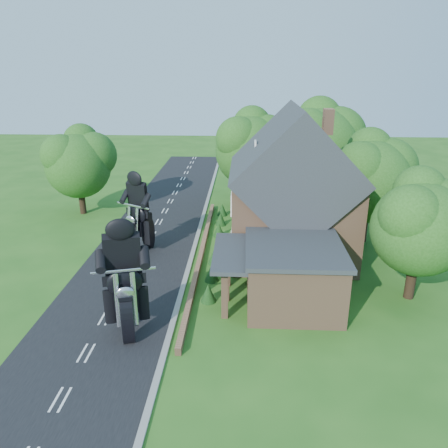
{
  "coord_description": "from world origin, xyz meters",
  "views": [
    {
      "loc": [
        7.23,
        -22.65,
        12.63
      ],
      "look_at": [
        5.94,
        4.14,
        2.8
      ],
      "focal_mm": 35.0,
      "sensor_mm": 36.0,
      "label": 1
    }
  ],
  "objects_px": {
    "garden_wall": "(201,254)",
    "motorcycle_follow": "(141,240)",
    "house": "(292,194)",
    "motorcycle_lead": "(128,317)",
    "annex": "(291,273)"
  },
  "relations": [
    {
      "from": "house",
      "to": "motorcycle_lead",
      "type": "height_order",
      "value": "house"
    },
    {
      "from": "garden_wall",
      "to": "motorcycle_lead",
      "type": "distance_m",
      "value": 9.72
    },
    {
      "from": "garden_wall",
      "to": "motorcycle_follow",
      "type": "height_order",
      "value": "motorcycle_follow"
    },
    {
      "from": "house",
      "to": "motorcycle_lead",
      "type": "distance_m",
      "value": 14.04
    },
    {
      "from": "house",
      "to": "annex",
      "type": "bearing_deg",
      "value": -95.24
    },
    {
      "from": "motorcycle_lead",
      "to": "motorcycle_follow",
      "type": "bearing_deg",
      "value": -95.94
    },
    {
      "from": "annex",
      "to": "house",
      "type": "bearing_deg",
      "value": 84.76
    },
    {
      "from": "annex",
      "to": "motorcycle_lead",
      "type": "xyz_separation_m",
      "value": [
        -8.27,
        -3.51,
        -0.85
      ]
    },
    {
      "from": "motorcycle_lead",
      "to": "motorcycle_follow",
      "type": "xyz_separation_m",
      "value": [
        -1.67,
        10.07,
        -0.03
      ]
    },
    {
      "from": "garden_wall",
      "to": "house",
      "type": "height_order",
      "value": "house"
    },
    {
      "from": "garden_wall",
      "to": "house",
      "type": "relative_size",
      "value": 2.15
    },
    {
      "from": "motorcycle_lead",
      "to": "garden_wall",
      "type": "bearing_deg",
      "value": -121.54
    },
    {
      "from": "garden_wall",
      "to": "annex",
      "type": "distance_m",
      "value": 8.19
    },
    {
      "from": "garden_wall",
      "to": "motorcycle_follow",
      "type": "xyz_separation_m",
      "value": [
        -4.37,
        0.77,
        0.69
      ]
    },
    {
      "from": "garden_wall",
      "to": "motorcycle_lead",
      "type": "relative_size",
      "value": 11.12
    }
  ]
}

